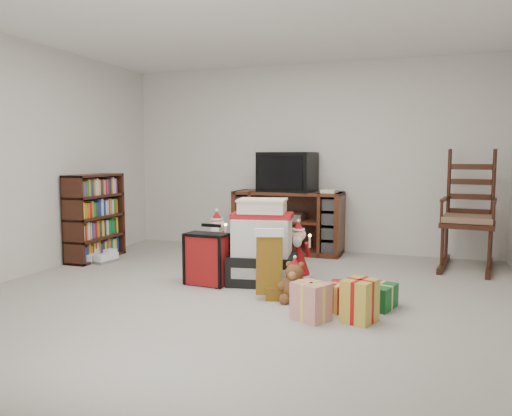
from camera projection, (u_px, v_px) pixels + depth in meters
The scene contains 13 objects.
room at pixel (241, 160), 4.38m from camera, with size 5.01×5.01×2.51m.
tv_stand at pixel (288, 222), 6.61m from camera, with size 1.43×0.52×0.82m.
bookshelf at pixel (95, 218), 6.18m from camera, with size 0.29×0.86×1.06m.
rocking_chair at pixel (467, 226), 5.70m from camera, with size 0.69×1.00×1.42m.
gift_pile at pixel (262, 248), 5.00m from camera, with size 0.73×0.58×0.84m.
red_suitcase at pixel (207, 259), 4.95m from camera, with size 0.42×0.24×0.61m.
stocking at pixel (269, 263), 4.46m from camera, with size 0.30×0.13×0.65m, color #0D7C19, non-canonical shape.
teddy_bear at pixel (295, 284), 4.38m from camera, with size 0.24×0.21×0.36m.
santa_figurine at pixel (298, 256), 5.24m from camera, with size 0.30×0.28×0.61m.
mrs_claus_figurine at pixel (217, 245), 5.75m from camera, with size 0.32×0.30×0.66m.
sneaker_pair at pixel (99, 258), 6.04m from camera, with size 0.39×0.33×0.11m.
gift_cluster at pixel (351, 300), 3.98m from camera, with size 0.58×0.90×0.27m.
crt_television at pixel (287, 172), 6.55m from camera, with size 0.75×0.57×0.51m.
Camera 1 is at (1.54, -4.13, 1.28)m, focal length 35.00 mm.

